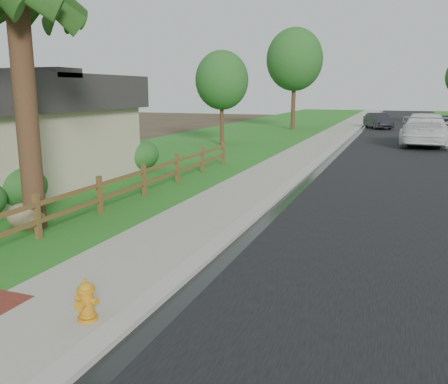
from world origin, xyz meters
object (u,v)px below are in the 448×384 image
at_px(white_suv, 425,129).
at_px(dark_car_mid, 447,124).
at_px(fire_hydrant, 87,301).
at_px(ranch_fence, 124,185).

relative_size(white_suv, dark_car_mid, 1.44).
height_order(white_suv, dark_car_mid, white_suv).
xyz_separation_m(fire_hydrant, dark_car_mid, (7.30, 34.49, 0.44)).
relative_size(fire_hydrant, white_suv, 0.09).
height_order(fire_hydrant, dark_car_mid, dark_car_mid).
height_order(ranch_fence, white_suv, white_suv).
relative_size(ranch_fence, dark_car_mid, 3.57).
xyz_separation_m(fire_hydrant, white_suv, (5.45, 26.60, 0.62)).
height_order(fire_hydrant, white_suv, white_suv).
height_order(ranch_fence, dark_car_mid, dark_car_mid).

